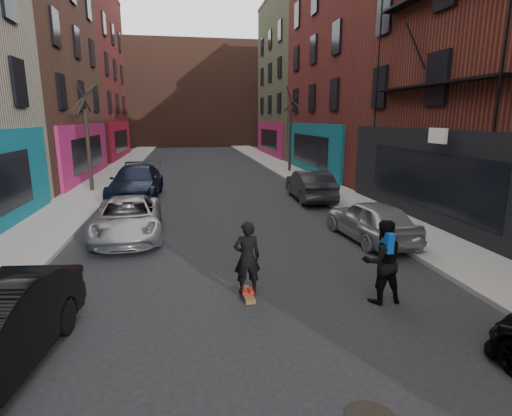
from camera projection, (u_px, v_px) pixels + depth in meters
name	position (u px, v px, depth m)	size (l,w,h in m)	color
sidewalk_left	(124.00, 165.00, 32.76)	(2.50, 84.00, 0.13)	gray
sidewalk_right	(273.00, 162.00, 34.88)	(2.50, 84.00, 0.13)	gray
buildings_right	(466.00, 37.00, 20.91)	(12.00, 56.00, 16.00)	#4D2C21
building_far	(192.00, 96.00, 57.26)	(40.00, 10.00, 14.00)	#47281E
tree_left_far	(87.00, 128.00, 20.51)	(2.00, 2.00, 6.50)	black
tree_right_far	(290.00, 123.00, 28.34)	(2.00, 2.00, 6.80)	black
parked_left_far	(128.00, 218.00, 13.20)	(2.14, 4.63, 1.29)	gray
parked_left_end	(136.00, 182.00, 19.52)	(2.23, 5.49, 1.59)	black
parked_right_far	(371.00, 220.00, 12.82)	(1.58, 3.93, 1.34)	#94979C
parked_right_end	(310.00, 185.00, 19.13)	(1.53, 4.37, 1.44)	black
skateboard	(247.00, 295.00, 8.84)	(0.22, 0.80, 0.10)	brown
skateboarder	(247.00, 258.00, 8.65)	(0.59, 0.39, 1.63)	black
pedestrian	(382.00, 261.00, 8.44)	(0.89, 0.69, 1.81)	black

